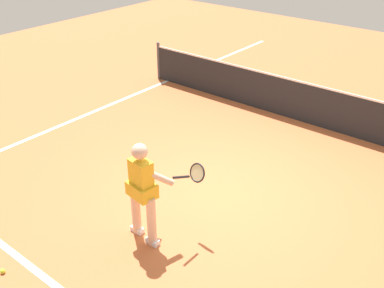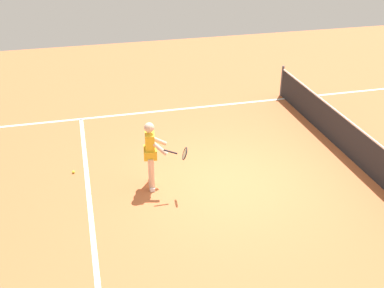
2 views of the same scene
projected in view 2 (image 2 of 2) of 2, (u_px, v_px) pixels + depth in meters
ground_plane at (228, 180)px, 10.86m from camera, size 23.65×23.65×0.00m
service_line_marking at (89, 199)px, 10.19m from camera, size 8.41×0.10×0.01m
sideline_left_marking at (186, 108)px, 14.47m from camera, size 0.10×16.19×0.01m
court_net at (358, 146)px, 11.34m from camera, size 9.09×0.08×0.99m
tennis_player at (152, 152)px, 10.28m from camera, size 0.87×0.91×1.55m
tennis_ball_mid at (73, 172)px, 11.13m from camera, size 0.07×0.07×0.07m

